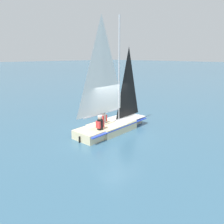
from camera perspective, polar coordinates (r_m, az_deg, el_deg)
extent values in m
plane|color=#38607A|center=(12.07, 0.00, -4.85)|extent=(260.00, 260.00, 0.00)
cube|color=beige|center=(11.99, 0.00, -3.82)|extent=(1.73, 2.55, 0.45)
cube|color=beige|center=(13.29, 5.01, -2.02)|extent=(0.93, 1.08, 0.45)
cube|color=beige|center=(10.83, -6.18, -6.00)|extent=(1.40, 1.11, 0.45)
cube|color=blue|center=(11.95, 0.00, -3.16)|extent=(1.86, 4.48, 0.05)
cube|color=silver|center=(12.82, 3.66, -1.46)|extent=(1.58, 2.10, 0.04)
cylinder|color=#B7B7BC|center=(11.82, 1.83, 10.76)|extent=(0.08, 0.08, 5.54)
cylinder|color=#B7B7BC|center=(11.22, -2.47, -0.32)|extent=(0.23, 2.57, 0.07)
pyramid|color=white|center=(10.85, -2.61, 11.95)|extent=(0.20, 2.44, 4.71)
pyramid|color=black|center=(12.54, 4.29, 7.76)|extent=(0.14, 1.51, 3.95)
cube|color=black|center=(10.50, -8.49, -7.14)|extent=(0.03, 0.08, 0.32)
cube|color=black|center=(11.93, -2.26, -3.92)|extent=(0.26, 0.29, 0.45)
cylinder|color=gray|center=(11.79, -2.28, -1.73)|extent=(0.32, 0.32, 0.50)
cube|color=red|center=(11.78, -2.28, -1.62)|extent=(0.28, 0.36, 0.35)
sphere|color=brown|center=(11.69, -2.30, -0.09)|extent=(0.22, 0.22, 0.22)
cube|color=black|center=(10.95, -3.10, -5.67)|extent=(0.26, 0.29, 0.45)
cylinder|color=black|center=(10.79, -3.13, -3.31)|extent=(0.32, 0.32, 0.50)
cube|color=red|center=(10.79, -3.13, -3.18)|extent=(0.28, 0.36, 0.35)
sphere|color=tan|center=(10.69, -3.16, -1.53)|extent=(0.22, 0.22, 0.22)
cylinder|color=white|center=(10.67, -3.16, -1.10)|extent=(0.22, 0.22, 0.06)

